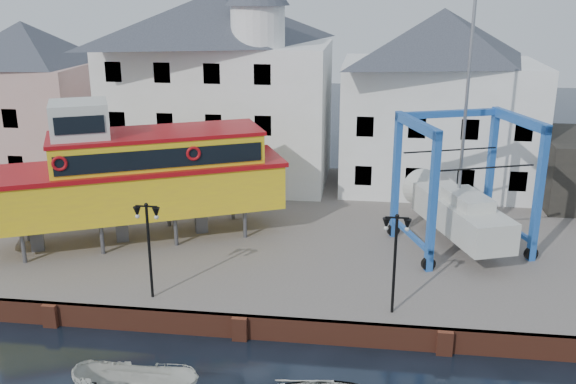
# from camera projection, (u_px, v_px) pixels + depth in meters

# --- Properties ---
(ground) EXTENTS (140.00, 140.00, 0.00)m
(ground) POSITION_uv_depth(u_px,v_px,m) (240.00, 339.00, 25.75)
(ground) COLOR black
(ground) RESTS_ON ground
(hardstanding) EXTENTS (44.00, 22.00, 1.00)m
(hardstanding) POSITION_uv_depth(u_px,v_px,m) (280.00, 229.00, 35.97)
(hardstanding) COLOR #69605A
(hardstanding) RESTS_ON ground
(quay_wall) EXTENTS (44.00, 0.47, 1.00)m
(quay_wall) POSITION_uv_depth(u_px,v_px,m) (241.00, 327.00, 25.70)
(quay_wall) COLOR brown
(quay_wall) RESTS_ON ground
(building_pink) EXTENTS (8.00, 7.00, 10.30)m
(building_pink) POSITION_uv_depth(u_px,v_px,m) (30.00, 100.00, 43.08)
(building_pink) COLOR tan
(building_pink) RESTS_ON hardstanding
(building_white_main) EXTENTS (14.00, 8.30, 14.00)m
(building_white_main) POSITION_uv_depth(u_px,v_px,m) (221.00, 85.00, 41.43)
(building_white_main) COLOR white
(building_white_main) RESTS_ON hardstanding
(building_white_right) EXTENTS (12.00, 8.00, 11.20)m
(building_white_right) POSITION_uv_depth(u_px,v_px,m) (438.00, 100.00, 40.49)
(building_white_right) COLOR white
(building_white_right) RESTS_ON hardstanding
(lamp_post_left) EXTENTS (1.12, 0.32, 4.20)m
(lamp_post_left) POSITION_uv_depth(u_px,v_px,m) (148.00, 227.00, 26.10)
(lamp_post_left) COLOR black
(lamp_post_left) RESTS_ON hardstanding
(lamp_post_right) EXTENTS (1.12, 0.32, 4.20)m
(lamp_post_right) POSITION_uv_depth(u_px,v_px,m) (396.00, 239.00, 24.84)
(lamp_post_right) COLOR black
(lamp_post_right) RESTS_ON hardstanding
(tour_boat) EXTENTS (16.82, 10.63, 7.28)m
(tour_boat) POSITION_uv_depth(u_px,v_px,m) (118.00, 177.00, 31.95)
(tour_boat) COLOR #59595E
(tour_boat) RESTS_ON hardstanding
(travel_lift) EXTENTS (7.15, 8.63, 12.70)m
(travel_lift) POSITION_uv_depth(u_px,v_px,m) (455.00, 203.00, 32.19)
(travel_lift) COLOR #1A4E9D
(travel_lift) RESTS_ON hardstanding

